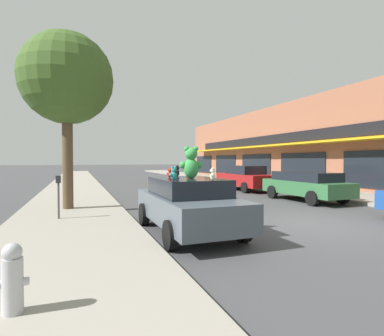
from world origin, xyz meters
The scene contains 16 objects.
ground_plane centered at (0.00, 0.00, 0.00)m, with size 260.00×260.00×0.00m, color #424244.
sidewalk_near centered at (-6.48, 0.00, 0.08)m, with size 3.46×90.00×0.15m.
storefront_row centered at (14.56, 12.51, 3.09)m, with size 13.82×34.23×6.19m.
plush_art_car centered at (-3.65, 0.28, 0.76)m, with size 1.94×4.19×1.41m.
teddy_bear_giant centered at (-3.57, 0.23, 1.81)m, with size 0.62×0.41×0.82m.
teddy_bear_black centered at (-3.61, 1.28, 1.56)m, with size 0.20×0.23×0.31m.
teddy_bear_red centered at (-4.00, 0.72, 1.53)m, with size 0.19×0.14×0.25m.
teddy_bear_cream centered at (-3.43, -0.77, 1.55)m, with size 0.17×0.22×0.29m.
teddy_bear_pink centered at (-3.32, 0.84, 1.55)m, with size 0.22×0.15×0.29m.
teddy_bear_teal centered at (-4.25, -0.44, 1.57)m, with size 0.24×0.20×0.32m.
teddy_bear_orange centered at (-3.32, 1.16, 1.59)m, with size 0.21×0.28×0.37m.
parked_car_far_center centered at (3.50, 4.05, 0.75)m, with size 1.84×4.34×1.34m.
parked_car_far_right centered at (3.50, 9.36, 0.81)m, with size 1.91×4.63×1.54m.
street_tree centered at (-6.62, 4.60, 4.74)m, with size 3.22×3.22×6.23m.
fire_hydrant centered at (-6.99, -3.12, 0.55)m, with size 0.33×0.22×0.79m.
parking_meter centered at (-6.83, 2.67, 0.96)m, with size 0.14×0.10×1.27m.
Camera 1 is at (-6.29, -6.94, 1.87)m, focal length 28.00 mm.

